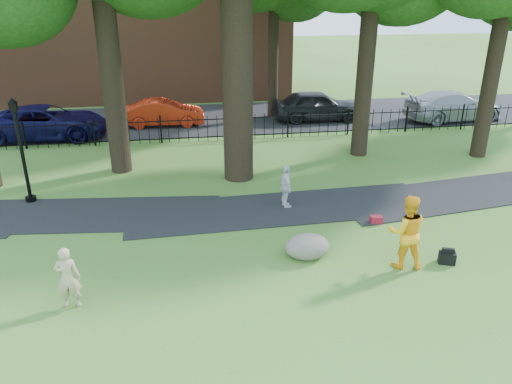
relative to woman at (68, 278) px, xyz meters
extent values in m
plane|color=#446724|center=(4.82, 0.59, -0.76)|extent=(120.00, 120.00, 0.00)
cube|color=black|center=(5.82, 4.49, -0.76)|extent=(36.07, 3.85, 0.03)
cube|color=black|center=(4.82, 16.59, -0.76)|extent=(80.00, 7.00, 0.02)
cube|color=black|center=(4.82, 12.59, 0.26)|extent=(44.00, 0.04, 0.04)
cube|color=black|center=(4.82, 12.59, -0.58)|extent=(44.00, 0.04, 0.04)
cylinder|color=black|center=(4.82, 7.59, 4.49)|extent=(1.10, 1.10, 10.50)
cylinder|color=black|center=(0.32, 9.09, 3.79)|extent=(0.80, 0.80, 9.10)
cylinder|color=black|center=(10.32, 9.59, 3.44)|extent=(0.70, 0.70, 8.40)
cylinder|color=black|center=(15.32, 8.59, 3.26)|extent=(0.64, 0.64, 8.05)
imported|color=tan|center=(0.00, 0.00, 0.00)|extent=(0.56, 0.37, 1.53)
imported|color=#FFAA15|center=(8.28, 0.49, 0.24)|extent=(1.11, 0.95, 2.01)
imported|color=silver|center=(6.01, 4.60, -0.03)|extent=(0.44, 0.89, 1.47)
ellipsoid|color=slate|center=(5.92, 1.38, -0.41)|extent=(1.48, 1.33, 0.71)
cylinder|color=black|center=(-2.46, 6.39, 0.81)|extent=(0.12, 0.12, 3.14)
cylinder|color=black|center=(-2.46, 6.39, -0.66)|extent=(0.35, 0.35, 0.20)
cube|color=black|center=(-2.46, 6.39, 2.52)|extent=(0.22, 0.22, 0.29)
cone|color=black|center=(-2.46, 6.39, 2.72)|extent=(0.31, 0.31, 0.16)
cube|color=black|center=(9.50, 0.44, -0.60)|extent=(0.49, 0.40, 0.32)
cube|color=maroon|center=(8.53, 2.99, -0.64)|extent=(0.37, 0.24, 0.25)
imported|color=#B5250D|center=(1.92, 15.65, -0.08)|extent=(4.16, 1.55, 1.36)
imported|color=#0C0B38|center=(-3.55, 14.19, 0.02)|extent=(5.69, 2.78, 1.56)
imported|color=black|center=(10.03, 15.47, 0.05)|extent=(4.80, 2.05, 1.62)
imported|color=#A0A3A9|center=(17.28, 14.41, 0.02)|extent=(5.59, 2.76, 1.56)
camera|label=1|loc=(2.71, -10.14, 6.14)|focal=35.00mm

